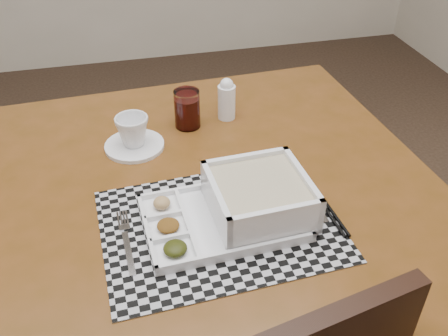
{
  "coord_description": "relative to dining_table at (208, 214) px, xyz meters",
  "views": [
    {
      "loc": [
        0.27,
        -0.92,
        1.5
      ],
      "look_at": [
        0.47,
        -0.11,
        0.88
      ],
      "focal_mm": 40.0,
      "sensor_mm": 36.0,
      "label": 1
    }
  ],
  "objects": [
    {
      "name": "fork",
      "position": [
        -0.19,
        -0.13,
        0.09
      ],
      "size": [
        0.03,
        0.19,
        0.0
      ],
      "color": "silver",
      "rests_on": "placemat"
    },
    {
      "name": "creamer_bottle",
      "position": [
        0.12,
        0.29,
        0.14
      ],
      "size": [
        0.05,
        0.05,
        0.12
      ],
      "color": "white",
      "rests_on": "dining_table"
    },
    {
      "name": "placemat",
      "position": [
        -0.0,
        -0.13,
        0.08
      ],
      "size": [
        0.49,
        0.38,
        0.0
      ],
      "primitive_type": "cube",
      "rotation": [
        0.0,
        0.0,
        0.05
      ],
      "color": "#A8A9B0",
      "rests_on": "dining_table"
    },
    {
      "name": "serving_tray",
      "position": [
        0.06,
        -0.12,
        0.12
      ],
      "size": [
        0.35,
        0.24,
        0.09
      ],
      "color": "white",
      "rests_on": "placemat"
    },
    {
      "name": "chopsticks",
      "position": [
        0.23,
        -0.11,
        0.09
      ],
      "size": [
        0.03,
        0.24,
        0.01
      ],
      "color": "black",
      "rests_on": "placemat"
    },
    {
      "name": "dining_table",
      "position": [
        0.0,
        0.0,
        0.0
      ],
      "size": [
        1.11,
        1.11,
        0.79
      ],
      "color": "#50310E",
      "rests_on": "ground"
    },
    {
      "name": "juice_glass",
      "position": [
        0.01,
        0.27,
        0.13
      ],
      "size": [
        0.07,
        0.07,
        0.1
      ],
      "color": "white",
      "rests_on": "dining_table"
    },
    {
      "name": "spoon",
      "position": [
        0.21,
        -0.04,
        0.09
      ],
      "size": [
        0.04,
        0.18,
        0.01
      ],
      "color": "silver",
      "rests_on": "placemat"
    },
    {
      "name": "cup",
      "position": [
        -0.14,
        0.2,
        0.13
      ],
      "size": [
        0.1,
        0.1,
        0.08
      ],
      "primitive_type": "imported",
      "rotation": [
        0.0,
        0.0,
        0.28
      ],
      "color": "white",
      "rests_on": "saucer"
    },
    {
      "name": "saucer",
      "position": [
        -0.14,
        0.2,
        0.09
      ],
      "size": [
        0.15,
        0.15,
        0.01
      ],
      "primitive_type": "cylinder",
      "color": "white",
      "rests_on": "dining_table"
    }
  ]
}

